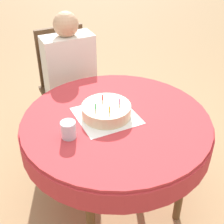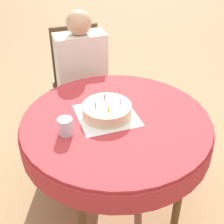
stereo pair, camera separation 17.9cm
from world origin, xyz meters
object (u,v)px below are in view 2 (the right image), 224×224
(drinking_glass, at_px, (65,126))
(chair, at_px, (80,81))
(person, at_px, (82,68))
(birthday_cake, at_px, (107,110))

(drinking_glass, bearing_deg, chair, 72.14)
(chair, xyz_separation_m, person, (-0.00, -0.10, 0.16))
(drinking_glass, bearing_deg, person, 70.19)
(chair, relative_size, person, 0.84)
(birthday_cake, distance_m, drinking_glass, 0.28)
(person, relative_size, drinking_glass, 11.79)
(birthday_cake, height_order, drinking_glass, birthday_cake)
(chair, relative_size, birthday_cake, 3.27)
(person, height_order, birthday_cake, person)
(chair, height_order, birthday_cake, chair)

